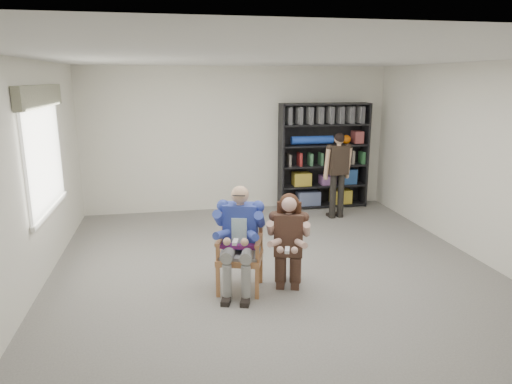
{
  "coord_description": "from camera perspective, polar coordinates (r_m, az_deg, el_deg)",
  "views": [
    {
      "loc": [
        -1.35,
        -5.36,
        2.56
      ],
      "look_at": [
        -0.2,
        0.6,
        1.05
      ],
      "focal_mm": 32.0,
      "sensor_mm": 36.0,
      "label": 1
    }
  ],
  "objects": [
    {
      "name": "floor",
      "position": [
        6.09,
        2.97,
        -10.9
      ],
      "size": [
        6.0,
        7.0,
        0.01
      ],
      "primitive_type": "cube",
      "color": "slate",
      "rests_on": "ground"
    },
    {
      "name": "seated_man",
      "position": [
        5.58,
        -2.04,
        -5.88
      ],
      "size": [
        0.78,
        0.93,
        1.33
      ],
      "primitive_type": null,
      "rotation": [
        0.0,
        0.0,
        -0.3
      ],
      "color": "#2F369D",
      "rests_on": "floor"
    },
    {
      "name": "bookshelf",
      "position": [
        9.29,
        8.44,
        4.46
      ],
      "size": [
        1.8,
        0.38,
        2.1
      ],
      "primitive_type": null,
      "color": "black",
      "rests_on": "floor"
    },
    {
      "name": "kneeling_woman",
      "position": [
        5.6,
        4.06,
        -6.44
      ],
      "size": [
        0.73,
        0.93,
        1.22
      ],
      "primitive_type": null,
      "rotation": [
        0.0,
        0.0,
        -0.3
      ],
      "color": "#3A261E",
      "rests_on": "floor"
    },
    {
      "name": "standing_man",
      "position": [
        8.62,
        10.17,
        1.99
      ],
      "size": [
        0.53,
        0.34,
        1.61
      ],
      "primitive_type": null,
      "rotation": [
        0.0,
        0.0,
        0.13
      ],
      "color": "black",
      "rests_on": "floor"
    },
    {
      "name": "room_shell",
      "position": [
        5.65,
        3.14,
        2.09
      ],
      "size": [
        6.0,
        7.0,
        2.8
      ],
      "primitive_type": null,
      "color": "white",
      "rests_on": "ground"
    },
    {
      "name": "window_left",
      "position": [
        6.63,
        -24.85,
        4.61
      ],
      "size": [
        0.16,
        2.0,
        1.75
      ],
      "primitive_type": null,
      "color": "white",
      "rests_on": "room_shell"
    },
    {
      "name": "armchair",
      "position": [
        5.63,
        -2.03,
        -7.35
      ],
      "size": [
        0.74,
        0.72,
        1.03
      ],
      "primitive_type": null,
      "rotation": [
        0.0,
        0.0,
        -0.3
      ],
      "color": "#AB6B47",
      "rests_on": "floor"
    }
  ]
}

